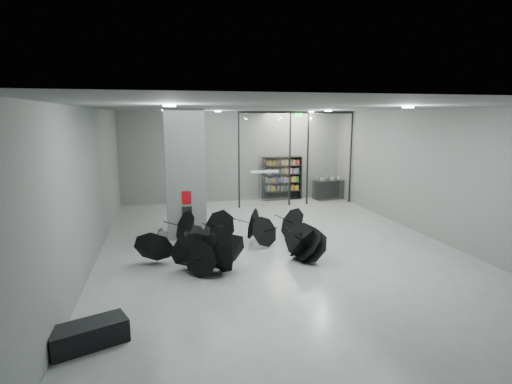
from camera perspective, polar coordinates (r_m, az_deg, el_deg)
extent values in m
plane|color=gray|center=(11.95, 3.05, -7.84)|extent=(14.00, 14.00, 0.00)
cube|color=slate|center=(11.35, 3.25, 11.70)|extent=(10.00, 14.00, 0.02)
cube|color=#5D5F5D|center=(18.26, -2.98, 4.97)|extent=(10.00, 0.02, 4.00)
cube|color=#5D5F5D|center=(5.32, 24.91, -9.85)|extent=(10.00, 0.02, 4.00)
cube|color=#5D5F5D|center=(11.19, -22.28, 0.66)|extent=(0.02, 14.00, 4.00)
cube|color=#5D5F5D|center=(13.73, 23.64, 2.26)|extent=(0.02, 14.00, 4.00)
cube|color=slate|center=(13.03, -9.98, 2.59)|extent=(1.20, 1.20, 4.00)
cube|color=#A50A07|center=(12.53, -9.73, -0.74)|extent=(0.28, 0.04, 0.38)
cube|color=black|center=(12.63, -9.66, -2.96)|extent=(0.30, 0.03, 0.42)
cube|color=#0CE533|center=(17.12, 6.05, 10.66)|extent=(0.30, 0.06, 0.15)
cube|color=silver|center=(17.01, 1.23, 4.57)|extent=(2.20, 0.02, 3.95)
cube|color=silver|center=(17.94, 10.28, 4.71)|extent=(2.00, 0.02, 3.95)
cube|color=black|center=(16.77, -2.42, 4.48)|extent=(0.06, 0.06, 4.00)
cube|color=black|center=(17.31, 4.78, 4.64)|extent=(0.06, 0.06, 4.00)
cube|color=black|center=(17.57, 7.27, 4.68)|extent=(0.06, 0.06, 4.00)
cube|color=black|center=(18.36, 13.16, 4.74)|extent=(0.06, 0.06, 4.00)
cube|color=black|center=(17.31, 5.84, 11.09)|extent=(5.00, 0.08, 0.10)
cube|color=black|center=(7.67, -22.47, -18.03)|extent=(1.34, 0.95, 0.40)
cube|color=black|center=(19.10, 10.27, 0.34)|extent=(1.57, 0.88, 0.89)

